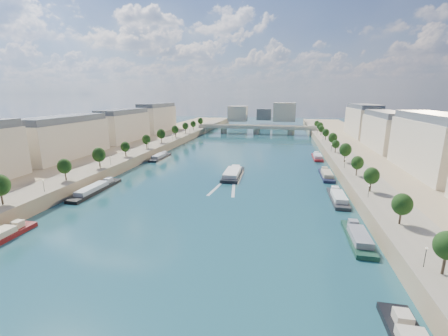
% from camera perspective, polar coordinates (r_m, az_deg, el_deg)
% --- Properties ---
extents(ground, '(700.00, 700.00, 0.00)m').
position_cam_1_polar(ground, '(158.31, 1.77, 0.39)').
color(ground, '#0E343D').
rests_on(ground, ground).
extents(quay_left, '(44.00, 520.00, 5.00)m').
position_cam_1_polar(quay_left, '(183.63, -20.98, 2.15)').
color(quay_left, '#9E8460').
rests_on(quay_left, ground).
extents(quay_right, '(44.00, 520.00, 5.00)m').
position_cam_1_polar(quay_right, '(162.54, 27.68, 0.05)').
color(quay_right, '#9E8460').
rests_on(quay_right, ground).
extents(pave_left, '(14.00, 520.00, 0.10)m').
position_cam_1_polar(pave_left, '(175.66, -16.90, 2.83)').
color(pave_left, gray).
rests_on(pave_left, quay_left).
extents(pave_right, '(14.00, 520.00, 0.10)m').
position_cam_1_polar(pave_right, '(158.35, 22.58, 1.20)').
color(pave_right, gray).
rests_on(pave_right, quay_right).
extents(trees_left, '(4.80, 268.80, 8.26)m').
position_cam_1_polar(trees_left, '(175.57, -16.14, 4.68)').
color(trees_left, '#382B1E').
rests_on(trees_left, ground).
extents(trees_right, '(4.80, 268.80, 8.26)m').
position_cam_1_polar(trees_right, '(166.65, 21.44, 3.79)').
color(trees_right, '#382B1E').
rests_on(trees_right, ground).
extents(lamps_left, '(0.36, 200.36, 4.28)m').
position_cam_1_polar(lamps_left, '(164.41, -17.20, 3.05)').
color(lamps_left, black).
rests_on(lamps_left, ground).
extents(lamps_right, '(0.36, 200.36, 4.28)m').
position_cam_1_polar(lamps_right, '(161.82, 20.78, 2.60)').
color(lamps_right, black).
rests_on(lamps_right, ground).
extents(buildings_left, '(16.00, 226.00, 23.20)m').
position_cam_1_polar(buildings_left, '(198.60, -22.70, 6.91)').
color(buildings_left, beige).
rests_on(buildings_left, ground).
extents(buildings_right, '(16.00, 226.00, 23.20)m').
position_cam_1_polar(buildings_right, '(175.56, 31.21, 5.19)').
color(buildings_right, beige).
rests_on(buildings_right, ground).
extents(skyline, '(79.00, 42.00, 22.00)m').
position_cam_1_polar(skyline, '(372.69, 8.01, 10.33)').
color(skyline, beige).
rests_on(skyline, ground).
extents(bridge, '(112.00, 12.00, 8.15)m').
position_cam_1_polar(bridge, '(288.88, 6.25, 7.48)').
color(bridge, '#C1B79E').
rests_on(bridge, ground).
extents(tour_barge, '(8.19, 26.81, 3.70)m').
position_cam_1_polar(tour_barge, '(138.93, 1.69, -1.11)').
color(tour_barge, black).
rests_on(tour_barge, ground).
extents(wake, '(10.76, 25.99, 0.04)m').
position_cam_1_polar(wake, '(123.48, 0.38, -3.50)').
color(wake, silver).
rests_on(wake, ground).
extents(moored_barges_left, '(5.00, 155.17, 3.60)m').
position_cam_1_polar(moored_barges_left, '(118.20, -26.41, -5.39)').
color(moored_barges_left, '#161F32').
rests_on(moored_barges_left, ground).
extents(moored_barges_right, '(5.00, 163.41, 3.60)m').
position_cam_1_polar(moored_barges_right, '(114.99, 20.87, -5.35)').
color(moored_barges_right, black).
rests_on(moored_barges_right, ground).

